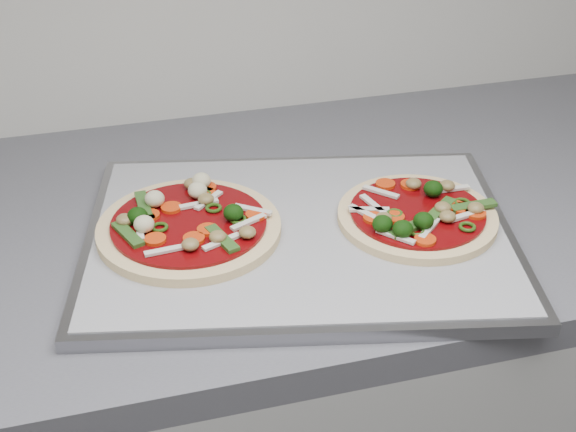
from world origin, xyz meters
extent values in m
cube|color=gray|center=(-0.70, 1.22, 0.91)|extent=(0.57, 0.47, 0.02)
cube|color=gray|center=(-0.70, 1.22, 0.92)|extent=(0.55, 0.45, 0.00)
cylinder|color=beige|center=(-0.83, 1.24, 0.92)|extent=(0.24, 0.24, 0.01)
cylinder|color=#6E0106|center=(-0.83, 1.24, 0.93)|extent=(0.20, 0.20, 0.00)
ellipsoid|color=olive|center=(-0.81, 1.32, 0.94)|extent=(0.02, 0.02, 0.01)
ellipsoid|color=#C1B991|center=(-0.80, 1.32, 0.94)|extent=(0.03, 0.03, 0.02)
cylinder|color=#EB3A0B|center=(-0.83, 1.20, 0.94)|extent=(0.03, 0.03, 0.00)
ellipsoid|color=olive|center=(-0.77, 1.19, 0.94)|extent=(0.03, 0.03, 0.01)
cube|color=silver|center=(-0.86, 1.19, 0.94)|extent=(0.05, 0.01, 0.00)
torus|color=#284A12|center=(-0.80, 1.29, 0.94)|extent=(0.03, 0.03, 0.00)
cube|color=silver|center=(-0.76, 1.22, 0.94)|extent=(0.05, 0.03, 0.00)
cylinder|color=#EB3A0B|center=(-0.85, 1.28, 0.94)|extent=(0.04, 0.04, 0.00)
cube|color=#325A21|center=(-0.80, 1.19, 0.94)|extent=(0.03, 0.06, 0.00)
ellipsoid|color=#14370B|center=(-0.89, 1.25, 0.94)|extent=(0.03, 0.03, 0.02)
cylinder|color=#EB3A0B|center=(-0.88, 1.26, 0.94)|extent=(0.03, 0.03, 0.00)
ellipsoid|color=#C1B991|center=(-0.86, 1.29, 0.94)|extent=(0.03, 0.03, 0.02)
cylinder|color=#EB3A0B|center=(-0.75, 1.23, 0.94)|extent=(0.03, 0.03, 0.00)
cube|color=silver|center=(-0.80, 1.28, 0.94)|extent=(0.04, 0.04, 0.00)
torus|color=#284A12|center=(-0.90, 1.26, 0.94)|extent=(0.03, 0.03, 0.00)
cylinder|color=#EB3A0B|center=(-0.80, 1.30, 0.94)|extent=(0.03, 0.03, 0.00)
ellipsoid|color=olive|center=(-0.80, 1.28, 0.94)|extent=(0.02, 0.02, 0.01)
cylinder|color=#EB3A0B|center=(-0.81, 1.31, 0.94)|extent=(0.03, 0.03, 0.00)
ellipsoid|color=olive|center=(-0.90, 1.26, 0.94)|extent=(0.02, 0.02, 0.01)
ellipsoid|color=#14370B|center=(-0.78, 1.23, 0.94)|extent=(0.03, 0.03, 0.02)
cube|color=silver|center=(-0.81, 1.27, 0.94)|extent=(0.05, 0.01, 0.00)
ellipsoid|color=#C1B991|center=(-0.81, 1.29, 0.94)|extent=(0.03, 0.03, 0.02)
cube|color=#325A21|center=(-0.88, 1.29, 0.94)|extent=(0.02, 0.06, 0.00)
ellipsoid|color=#C1B991|center=(-0.88, 1.23, 0.94)|extent=(0.03, 0.03, 0.02)
cube|color=silver|center=(-0.89, 1.24, 0.94)|extent=(0.01, 0.05, 0.00)
cylinder|color=#EB3A0B|center=(-0.80, 1.31, 0.94)|extent=(0.03, 0.03, 0.00)
torus|color=#284A12|center=(-0.77, 1.23, 0.94)|extent=(0.03, 0.03, 0.00)
cylinder|color=#EB3A0B|center=(-0.81, 1.22, 0.94)|extent=(0.03, 0.03, 0.00)
cube|color=silver|center=(-0.80, 1.19, 0.94)|extent=(0.05, 0.03, 0.00)
torus|color=#284A12|center=(-0.80, 1.26, 0.94)|extent=(0.02, 0.02, 0.00)
cube|color=#325A21|center=(-0.90, 1.23, 0.94)|extent=(0.03, 0.06, 0.00)
cylinder|color=#EB3A0B|center=(-0.87, 1.27, 0.94)|extent=(0.03, 0.03, 0.00)
torus|color=#284A12|center=(-0.86, 1.23, 0.94)|extent=(0.03, 0.03, 0.00)
ellipsoid|color=olive|center=(-0.80, 1.19, 0.94)|extent=(0.02, 0.02, 0.01)
cube|color=silver|center=(-0.75, 1.24, 0.94)|extent=(0.04, 0.03, 0.00)
ellipsoid|color=olive|center=(-0.84, 1.18, 0.94)|extent=(0.02, 0.02, 0.01)
cylinder|color=#EB3A0B|center=(-0.87, 1.21, 0.94)|extent=(0.03, 0.03, 0.00)
cylinder|color=beige|center=(-0.56, 1.20, 0.92)|extent=(0.21, 0.21, 0.01)
cylinder|color=#6E0106|center=(-0.56, 1.20, 0.93)|extent=(0.18, 0.18, 0.00)
cylinder|color=#EB3A0B|center=(-0.58, 1.26, 0.93)|extent=(0.03, 0.03, 0.00)
cylinder|color=#EB3A0B|center=(-0.51, 1.18, 0.93)|extent=(0.03, 0.03, 0.00)
cylinder|color=#EB3A0B|center=(-0.59, 1.19, 0.93)|extent=(0.03, 0.03, 0.00)
cube|color=silver|center=(-0.61, 1.15, 0.93)|extent=(0.04, 0.04, 0.00)
cylinder|color=#EB3A0B|center=(-0.50, 1.17, 0.93)|extent=(0.04, 0.04, 0.00)
cylinder|color=#EB3A0B|center=(-0.58, 1.13, 0.93)|extent=(0.03, 0.03, 0.00)
ellipsoid|color=olive|center=(-0.53, 1.19, 0.94)|extent=(0.03, 0.03, 0.01)
ellipsoid|color=olive|center=(-0.54, 1.25, 0.94)|extent=(0.02, 0.02, 0.01)
ellipsoid|color=olive|center=(-0.61, 1.18, 0.94)|extent=(0.03, 0.03, 0.01)
cube|color=silver|center=(-0.61, 1.22, 0.93)|extent=(0.02, 0.05, 0.00)
cube|color=silver|center=(-0.62, 1.20, 0.93)|extent=(0.03, 0.05, 0.00)
cube|color=#325A21|center=(-0.49, 1.19, 0.93)|extent=(0.06, 0.02, 0.00)
cube|color=silver|center=(-0.56, 1.15, 0.93)|extent=(0.04, 0.04, 0.00)
ellipsoid|color=#14370B|center=(-0.60, 1.15, 0.94)|extent=(0.03, 0.03, 0.02)
torus|color=#284A12|center=(-0.58, 1.15, 0.93)|extent=(0.03, 0.03, 0.00)
cube|color=#325A21|center=(-0.53, 1.19, 0.93)|extent=(0.05, 0.05, 0.00)
cube|color=silver|center=(-0.51, 1.17, 0.93)|extent=(0.05, 0.02, 0.00)
ellipsoid|color=olive|center=(-0.54, 1.17, 0.94)|extent=(0.03, 0.03, 0.01)
torus|color=#284A12|center=(-0.52, 1.15, 0.93)|extent=(0.02, 0.02, 0.00)
ellipsoid|color=olive|center=(-0.51, 1.23, 0.94)|extent=(0.02, 0.02, 0.01)
cylinder|color=#EB3A0B|center=(-0.51, 1.19, 0.93)|extent=(0.04, 0.04, 0.00)
cube|color=silver|center=(-0.59, 1.25, 0.93)|extent=(0.04, 0.04, 0.00)
ellipsoid|color=#14370B|center=(-0.53, 1.23, 0.94)|extent=(0.03, 0.03, 0.02)
cylinder|color=#EB3A0B|center=(-0.62, 1.19, 0.93)|extent=(0.03, 0.03, 0.00)
torus|color=#284A12|center=(-0.50, 1.20, 0.93)|extent=(0.03, 0.03, 0.00)
ellipsoid|color=olive|center=(-0.50, 1.17, 0.94)|extent=(0.03, 0.03, 0.01)
ellipsoid|color=#14370B|center=(-0.62, 1.17, 0.94)|extent=(0.03, 0.03, 0.02)
torus|color=#284A12|center=(-0.59, 1.19, 0.93)|extent=(0.03, 0.03, 0.00)
ellipsoid|color=#14370B|center=(-0.57, 1.16, 0.94)|extent=(0.03, 0.03, 0.02)
cube|color=silver|center=(-0.62, 1.21, 0.93)|extent=(0.05, 0.02, 0.00)
cube|color=silver|center=(-0.50, 1.23, 0.93)|extent=(0.05, 0.01, 0.00)
cylinder|color=#EB3A0B|center=(-0.55, 1.25, 0.93)|extent=(0.03, 0.03, 0.00)
cube|color=#325A21|center=(-0.59, 1.16, 0.93)|extent=(0.06, 0.03, 0.00)
camera|label=1|loc=(-0.92, 0.45, 1.44)|focal=50.00mm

